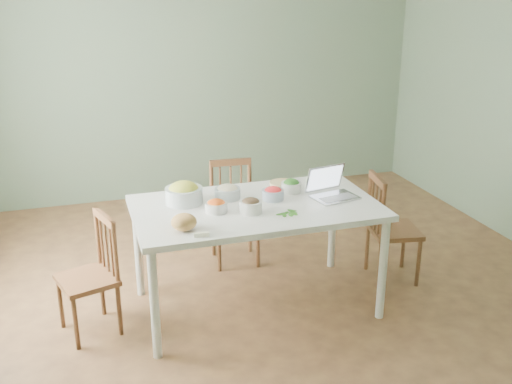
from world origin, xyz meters
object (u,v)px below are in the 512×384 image
object	(u,v)px
chair_far	(235,214)
laptop	(336,184)
dining_table	(256,257)
chair_right	(394,228)
bread_boule	(184,222)
chair_left	(86,277)
bowl_squash	(184,193)

from	to	relation	value
chair_far	laptop	xyz separation A→B (m)	(0.55, -0.83, 0.49)
dining_table	chair_right	xyz separation A→B (m)	(1.22, 0.10, 0.04)
chair_far	bread_boule	size ratio (longest dim) A/B	5.29
chair_left	bread_boule	size ratio (longest dim) A/B	5.09
chair_left	bread_boule	world-z (taller)	bread_boule
chair_left	dining_table	bearing A→B (deg)	72.08
chair_right	laptop	world-z (taller)	laptop
dining_table	bowl_squash	world-z (taller)	bowl_squash
bread_boule	chair_left	bearing A→B (deg)	154.73
chair_right	chair_far	bearing A→B (deg)	69.74
laptop	bread_boule	bearing A→B (deg)	-179.65
bowl_squash	laptop	bearing A→B (deg)	-12.45
chair_right	bowl_squash	distance (m)	1.77
chair_left	laptop	xyz separation A→B (m)	(1.83, -0.06, 0.51)
dining_table	chair_right	distance (m)	1.22
dining_table	bread_boule	size ratio (longest dim) A/B	10.43
laptop	chair_right	bearing A→B (deg)	1.53
chair_right	chair_left	bearing A→B (deg)	102.14
chair_far	laptop	world-z (taller)	laptop
chair_right	laptop	distance (m)	0.80
bread_boule	laptop	xyz separation A→B (m)	(1.19, 0.24, 0.06)
bowl_squash	laptop	distance (m)	1.12
chair_right	laptop	bearing A→B (deg)	113.08
chair_far	bowl_squash	bearing A→B (deg)	-128.28
chair_far	bowl_squash	distance (m)	0.92
dining_table	chair_left	bearing A→B (deg)	179.27
chair_far	chair_left	world-z (taller)	chair_far
chair_right	bowl_squash	world-z (taller)	bowl_squash
chair_right	laptop	xyz separation A→B (m)	(-0.61, -0.14, 0.49)
chair_left	laptop	size ratio (longest dim) A/B	2.66
chair_right	bowl_squash	xyz separation A→B (m)	(-1.71, 0.10, 0.46)
chair_far	chair_right	world-z (taller)	chair_right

